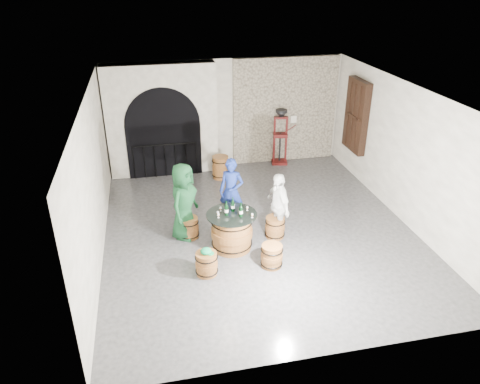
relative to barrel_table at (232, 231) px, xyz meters
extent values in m
plane|color=#313134|center=(0.75, 0.67, -0.41)|extent=(8.00, 8.00, 0.00)
plane|color=white|center=(0.75, 4.67, 1.19)|extent=(8.00, 0.00, 8.00)
plane|color=white|center=(0.75, -3.33, 1.19)|extent=(8.00, 0.00, 8.00)
plane|color=white|center=(-2.75, 0.67, 1.19)|extent=(0.00, 8.00, 8.00)
plane|color=white|center=(4.25, 0.67, 1.19)|extent=(0.00, 8.00, 8.00)
plane|color=beige|center=(0.75, 0.67, 2.79)|extent=(8.00, 8.00, 0.00)
cube|color=#AA9F88|center=(2.55, 4.61, 1.19)|extent=(3.20, 0.12, 3.18)
cube|color=white|center=(-1.15, 4.42, 1.19)|extent=(3.10, 0.50, 3.18)
cube|color=black|center=(-1.15, 4.15, 0.36)|extent=(2.10, 0.03, 1.55)
cylinder|color=black|center=(-1.15, 4.15, 1.14)|extent=(2.10, 0.03, 2.10)
cylinder|color=black|center=(-1.15, 4.09, 0.57)|extent=(1.79, 0.04, 0.04)
cylinder|color=black|center=(-2.04, 4.09, 0.08)|extent=(0.02, 0.02, 0.98)
cylinder|color=black|center=(-1.74, 4.09, 0.08)|extent=(0.02, 0.02, 0.98)
cylinder|color=black|center=(-1.45, 4.09, 0.08)|extent=(0.02, 0.02, 0.98)
cylinder|color=black|center=(-1.15, 4.09, 0.08)|extent=(0.02, 0.02, 0.98)
cylinder|color=black|center=(-0.85, 4.09, 0.08)|extent=(0.02, 0.02, 0.98)
cylinder|color=black|center=(-0.55, 4.09, 0.08)|extent=(0.02, 0.02, 0.98)
cylinder|color=black|center=(-0.26, 4.09, 0.08)|extent=(0.02, 0.02, 0.98)
cube|color=black|center=(4.14, 3.07, 1.39)|extent=(0.20, 1.10, 2.00)
cube|color=black|center=(4.09, 3.07, 1.39)|extent=(0.06, 0.88, 1.76)
cube|color=black|center=(4.12, 3.07, 1.39)|extent=(0.22, 0.92, 0.06)
cube|color=black|center=(4.12, 2.78, 1.39)|extent=(0.22, 0.06, 1.80)
cube|color=black|center=(4.12, 3.07, 1.39)|extent=(0.22, 0.06, 1.80)
cube|color=black|center=(4.12, 3.36, 1.39)|extent=(0.22, 0.06, 1.80)
cylinder|color=brown|center=(0.00, 0.00, -0.02)|extent=(0.83, 0.83, 0.79)
cylinder|color=brown|center=(0.00, 0.00, -0.02)|extent=(0.89, 0.89, 0.17)
torus|color=black|center=(0.00, 0.00, -0.29)|extent=(0.89, 0.89, 0.02)
torus|color=black|center=(0.00, 0.00, 0.25)|extent=(0.89, 0.89, 0.02)
cylinder|color=brown|center=(0.00, 0.00, 0.39)|extent=(0.85, 0.85, 0.02)
cylinder|color=black|center=(0.00, 0.00, 0.41)|extent=(1.08, 1.08, 0.01)
cylinder|color=brown|center=(-0.86, 0.63, -0.18)|extent=(0.42, 0.42, 0.47)
cylinder|color=brown|center=(-0.86, 0.63, -0.18)|extent=(0.44, 0.44, 0.10)
torus|color=black|center=(-0.86, 0.63, -0.34)|extent=(0.46, 0.46, 0.02)
torus|color=black|center=(-0.86, 0.63, -0.02)|extent=(0.46, 0.46, 0.02)
cylinder|color=brown|center=(-0.86, 0.63, 0.07)|extent=(0.42, 0.42, 0.02)
cylinder|color=brown|center=(0.20, 1.05, -0.18)|extent=(0.42, 0.42, 0.47)
cylinder|color=brown|center=(0.20, 1.05, -0.18)|extent=(0.44, 0.44, 0.10)
torus|color=black|center=(0.20, 1.05, -0.34)|extent=(0.46, 0.46, 0.02)
torus|color=black|center=(0.20, 1.05, -0.02)|extent=(0.46, 0.46, 0.02)
cylinder|color=brown|center=(0.20, 1.05, 0.07)|extent=(0.42, 0.42, 0.02)
cylinder|color=brown|center=(1.04, 0.24, -0.18)|extent=(0.42, 0.42, 0.47)
cylinder|color=brown|center=(1.04, 0.24, -0.18)|extent=(0.44, 0.44, 0.10)
torus|color=black|center=(1.04, 0.24, -0.34)|extent=(0.46, 0.46, 0.02)
torus|color=black|center=(1.04, 0.24, -0.02)|extent=(0.46, 0.46, 0.02)
cylinder|color=brown|center=(1.04, 0.24, 0.07)|extent=(0.42, 0.42, 0.02)
cylinder|color=brown|center=(0.66, -0.84, -0.18)|extent=(0.42, 0.42, 0.47)
cylinder|color=brown|center=(0.66, -0.84, -0.18)|extent=(0.44, 0.44, 0.10)
torus|color=black|center=(0.66, -0.84, -0.34)|extent=(0.46, 0.46, 0.02)
torus|color=black|center=(0.66, -0.84, -0.02)|extent=(0.46, 0.46, 0.02)
cylinder|color=brown|center=(0.66, -0.84, 0.07)|extent=(0.42, 0.42, 0.02)
cylinder|color=brown|center=(-0.67, -0.83, -0.18)|extent=(0.42, 0.42, 0.47)
cylinder|color=brown|center=(-0.67, -0.83, -0.18)|extent=(0.44, 0.44, 0.10)
torus|color=black|center=(-0.67, -0.83, -0.34)|extent=(0.46, 0.46, 0.02)
torus|color=black|center=(-0.67, -0.83, -0.02)|extent=(0.46, 0.46, 0.02)
cylinder|color=brown|center=(-0.67, -0.83, 0.07)|extent=(0.42, 0.42, 0.02)
ellipsoid|color=#0B7E46|center=(-0.67, -0.83, 0.13)|extent=(0.22, 0.22, 0.12)
cylinder|color=#0B7E46|center=(-0.59, -0.86, 0.08)|extent=(0.14, 0.14, 0.01)
imported|color=#103A1D|center=(-0.94, 0.68, 0.47)|extent=(0.95, 1.03, 1.77)
imported|color=navy|center=(0.22, 1.16, 0.38)|extent=(0.69, 0.60, 1.59)
imported|color=silver|center=(1.09, 0.25, 0.37)|extent=(0.54, 0.97, 1.56)
cylinder|color=black|center=(-0.11, -0.01, 0.53)|extent=(0.07, 0.07, 0.22)
cylinder|color=white|center=(-0.11, -0.01, 0.52)|extent=(0.08, 0.08, 0.06)
cone|color=black|center=(-0.11, -0.01, 0.66)|extent=(0.07, 0.07, 0.05)
cylinder|color=black|center=(-0.11, -0.01, 0.71)|extent=(0.03, 0.03, 0.07)
cylinder|color=black|center=(0.18, -0.12, 0.53)|extent=(0.07, 0.07, 0.22)
cylinder|color=white|center=(0.18, -0.12, 0.52)|extent=(0.08, 0.08, 0.06)
cone|color=black|center=(0.18, -0.12, 0.66)|extent=(0.07, 0.07, 0.05)
cylinder|color=black|center=(0.18, -0.12, 0.71)|extent=(0.03, 0.03, 0.07)
cylinder|color=black|center=(0.05, 0.14, 0.53)|extent=(0.07, 0.07, 0.22)
cylinder|color=white|center=(0.05, 0.14, 0.52)|extent=(0.08, 0.08, 0.06)
cone|color=black|center=(0.05, 0.14, 0.66)|extent=(0.07, 0.07, 0.05)
cylinder|color=black|center=(0.05, 0.14, 0.71)|extent=(0.03, 0.03, 0.07)
cylinder|color=brown|center=(0.38, 3.66, -0.09)|extent=(0.46, 0.46, 0.64)
cylinder|color=brown|center=(0.38, 3.66, -0.09)|extent=(0.49, 0.49, 0.14)
torus|color=black|center=(0.38, 3.66, -0.31)|extent=(0.50, 0.50, 0.02)
torus|color=black|center=(0.38, 3.66, 0.13)|extent=(0.50, 0.50, 0.02)
cylinder|color=brown|center=(0.38, 3.66, 0.24)|extent=(0.47, 0.47, 0.02)
cube|color=#4C100C|center=(2.36, 4.35, -0.37)|extent=(0.54, 0.47, 0.09)
cube|color=#4C100C|center=(2.36, 4.35, 0.51)|extent=(0.47, 0.35, 0.11)
cube|color=#4C100C|center=(2.36, 4.35, 1.05)|extent=(0.44, 0.19, 0.06)
cylinder|color=black|center=(2.36, 4.35, 0.13)|extent=(0.05, 0.05, 0.91)
cylinder|color=black|center=(2.36, 4.35, 1.26)|extent=(0.34, 0.34, 0.08)
cone|color=black|center=(2.36, 4.35, 1.15)|extent=(0.34, 0.34, 0.18)
cube|color=#4C100C|center=(2.18, 4.38, 0.36)|extent=(0.08, 0.08, 1.45)
cube|color=#4C100C|center=(2.54, 4.31, 0.36)|extent=(0.08, 0.08, 1.45)
cylinder|color=#4C100C|center=(2.62, 4.26, 0.72)|extent=(0.39, 0.11, 0.28)
cube|color=silver|center=(2.80, 4.53, 0.94)|extent=(0.18, 0.10, 0.22)
camera|label=1|loc=(-1.56, -8.22, 5.12)|focal=34.00mm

